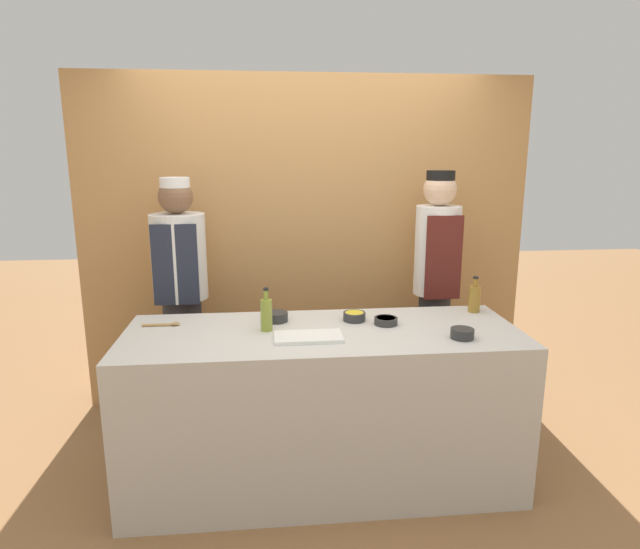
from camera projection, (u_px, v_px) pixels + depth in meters
name	position (u px, v px, depth m)	size (l,w,h in m)	color
ground_plane	(323.00, 478.00, 3.13)	(14.00, 14.00, 0.00)	olive
cabinet_wall	(306.00, 243.00, 3.99)	(3.25, 0.18, 2.40)	#B7844C
counter	(323.00, 407.00, 3.03)	(2.17, 0.79, 0.91)	beige
sauce_bowl_white	(386.00, 321.00, 3.03)	(0.13, 0.13, 0.04)	#2D2D2D
sauce_bowl_red	(462.00, 333.00, 2.80)	(0.12, 0.12, 0.05)	#2D2D2D
sauce_bowl_green	(276.00, 316.00, 3.08)	(0.13, 0.13, 0.05)	#2D2D2D
sauce_bowl_yellow	(354.00, 316.00, 3.10)	(0.13, 0.13, 0.05)	#2D2D2D
cutting_board	(308.00, 337.00, 2.80)	(0.36, 0.19, 0.02)	white
bottle_vinegar	(474.00, 298.00, 3.26)	(0.07, 0.07, 0.22)	olive
bottle_oil	(266.00, 314.00, 2.91)	(0.06, 0.06, 0.24)	olive
wooden_spoon	(165.00, 324.00, 3.00)	(0.21, 0.04, 0.02)	#B2844C
chef_left	(181.00, 295.00, 3.57)	(0.36, 0.36, 1.71)	#28282D
chef_right	(436.00, 283.00, 3.73)	(0.31, 0.31, 1.74)	#28282D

